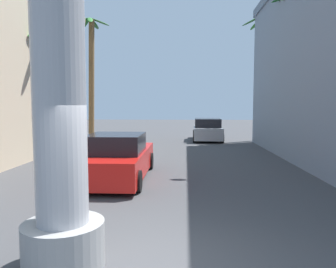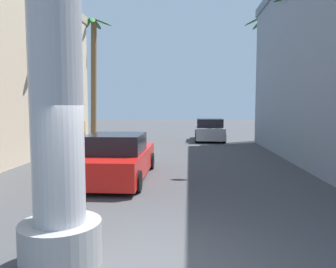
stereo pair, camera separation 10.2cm
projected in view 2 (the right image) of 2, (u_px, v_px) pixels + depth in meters
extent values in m
plane|color=#424244|center=(175.00, 161.00, 14.67)|extent=(85.87, 85.87, 0.00)
cylinder|color=gray|center=(61.00, 244.00, 5.09)|extent=(1.26, 1.26, 0.70)
cylinder|color=#59595E|center=(331.00, 74.00, 12.58)|extent=(0.16, 0.16, 7.41)
cylinder|color=black|center=(105.00, 160.00, 12.98)|extent=(0.22, 0.64, 0.64)
cylinder|color=black|center=(151.00, 161.00, 12.87)|extent=(0.22, 0.64, 0.64)
cylinder|color=black|center=(75.00, 180.00, 9.52)|extent=(0.22, 0.64, 0.64)
cylinder|color=black|center=(137.00, 181.00, 9.41)|extent=(0.22, 0.64, 0.64)
cube|color=red|center=(119.00, 162.00, 11.17)|extent=(1.93, 4.98, 0.80)
cube|color=black|center=(116.00, 143.00, 10.74)|extent=(1.76, 2.10, 0.60)
cylinder|color=black|center=(197.00, 134.00, 25.15)|extent=(0.23, 0.64, 0.64)
cylinder|color=black|center=(221.00, 134.00, 24.99)|extent=(0.23, 0.64, 0.64)
cylinder|color=black|center=(197.00, 138.00, 22.00)|extent=(0.23, 0.64, 0.64)
cylinder|color=black|center=(224.00, 138.00, 21.84)|extent=(0.23, 0.64, 0.64)
cube|color=#99999E|center=(209.00, 132.00, 23.47)|extent=(2.04, 4.57, 0.80)
cube|color=black|center=(210.00, 123.00, 23.41)|extent=(1.84, 2.53, 0.60)
cylinder|color=brown|center=(54.00, 94.00, 15.71)|extent=(0.41, 0.37, 6.09)
ellipsoid|color=#22702D|center=(68.00, 33.00, 15.45)|extent=(1.49, 0.52, 0.62)
ellipsoid|color=#25762D|center=(65.00, 37.00, 16.08)|extent=(0.94, 1.41, 0.80)
ellipsoid|color=#326F2D|center=(48.00, 37.00, 16.04)|extent=(1.15, 1.30, 0.82)
ellipsoid|color=#275F2D|center=(37.00, 34.00, 15.51)|extent=(1.43, 0.43, 0.75)
ellipsoid|color=#2B732D|center=(40.00, 31.00, 14.73)|extent=(0.78, 1.41, 0.86)
ellipsoid|color=#2B752D|center=(55.00, 31.00, 14.77)|extent=(1.06, 1.35, 0.82)
cylinder|color=brown|center=(297.00, 76.00, 16.03)|extent=(0.47, 0.41, 7.84)
ellipsoid|color=#20742D|center=(293.00, 1.00, 16.25)|extent=(0.56, 1.21, 0.61)
cylinder|color=brown|center=(268.00, 79.00, 22.93)|extent=(0.58, 0.42, 8.72)
ellipsoid|color=#21732D|center=(283.00, 19.00, 22.57)|extent=(1.63, 0.47, 0.98)
ellipsoid|color=#32762D|center=(272.00, 21.00, 23.48)|extent=(0.99, 1.75, 0.62)
ellipsoid|color=#2E732D|center=(261.00, 22.00, 23.48)|extent=(1.15, 1.61, 0.89)
ellipsoid|color=#2E632D|center=(256.00, 20.00, 22.89)|extent=(1.70, 0.62, 0.86)
ellipsoid|color=#24752D|center=(265.00, 17.00, 21.97)|extent=(1.14, 1.54, 1.02)
ellipsoid|color=#305E2D|center=(280.00, 15.00, 21.92)|extent=(1.29, 1.63, 0.64)
cylinder|color=brown|center=(94.00, 81.00, 23.06)|extent=(0.55, 0.51, 8.46)
ellipsoid|color=#2C5E2D|center=(102.00, 22.00, 22.82)|extent=(1.39, 0.50, 0.61)
ellipsoid|color=#275C2D|center=(96.00, 24.00, 23.47)|extent=(0.57, 1.41, 0.55)
ellipsoid|color=#1F692D|center=(87.00, 25.00, 23.30)|extent=(1.20, 1.15, 0.75)
ellipsoid|color=#276A2D|center=(82.00, 21.00, 22.42)|extent=(1.30, 1.07, 0.67)
ellipsoid|color=#30752D|center=(92.00, 20.00, 22.11)|extent=(0.77, 1.38, 0.69)
cylinder|color=gray|center=(81.00, 140.00, 19.51)|extent=(0.14, 0.14, 0.91)
cylinder|color=gray|center=(85.00, 140.00, 19.46)|extent=(0.14, 0.14, 0.91)
cylinder|color=gold|center=(83.00, 127.00, 19.42)|extent=(0.39, 0.39, 0.65)
sphere|color=tan|center=(83.00, 119.00, 19.38)|extent=(0.22, 0.22, 0.22)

